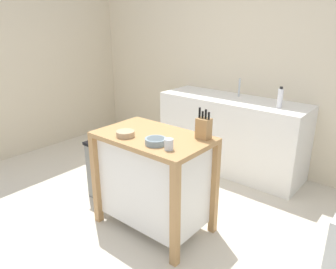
{
  "coord_description": "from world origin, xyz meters",
  "views": [
    {
      "loc": [
        1.87,
        -1.72,
        1.82
      ],
      "look_at": [
        0.14,
        0.38,
        0.85
      ],
      "focal_mm": 34.65,
      "sensor_mm": 36.0,
      "label": 1
    }
  ],
  "objects_px": {
    "bottle_spray_cleaner": "(280,98)",
    "sink_faucet": "(239,88)",
    "knife_block": "(204,128)",
    "kitchen_island": "(154,177)",
    "drinking_cup": "(169,144)",
    "bowl_stoneware_deep": "(156,141)",
    "trash_bin": "(106,170)",
    "bowl_ceramic_small": "(125,134)"
  },
  "relations": [
    {
      "from": "bottle_spray_cleaner",
      "to": "sink_faucet",
      "type": "bearing_deg",
      "value": 161.42
    },
    {
      "from": "knife_block",
      "to": "kitchen_island",
      "type": "bearing_deg",
      "value": -150.99
    },
    {
      "from": "knife_block",
      "to": "drinking_cup",
      "type": "height_order",
      "value": "knife_block"
    },
    {
      "from": "bowl_stoneware_deep",
      "to": "trash_bin",
      "type": "xyz_separation_m",
      "value": [
        -0.89,
        0.21,
        -0.61
      ]
    },
    {
      "from": "kitchen_island",
      "to": "knife_block",
      "type": "relative_size",
      "value": 3.89
    },
    {
      "from": "knife_block",
      "to": "bowl_stoneware_deep",
      "type": "xyz_separation_m",
      "value": [
        -0.21,
        -0.35,
        -0.06
      ]
    },
    {
      "from": "trash_bin",
      "to": "sink_faucet",
      "type": "height_order",
      "value": "sink_faucet"
    },
    {
      "from": "bowl_ceramic_small",
      "to": "trash_bin",
      "type": "distance_m",
      "value": 0.87
    },
    {
      "from": "kitchen_island",
      "to": "bowl_stoneware_deep",
      "type": "distance_m",
      "value": 0.47
    },
    {
      "from": "bowl_stoneware_deep",
      "to": "knife_block",
      "type": "bearing_deg",
      "value": 58.61
    },
    {
      "from": "bowl_ceramic_small",
      "to": "trash_bin",
      "type": "xyz_separation_m",
      "value": [
        -0.58,
        0.23,
        -0.6
      ]
    },
    {
      "from": "knife_block",
      "to": "bowl_stoneware_deep",
      "type": "bearing_deg",
      "value": -121.39
    },
    {
      "from": "knife_block",
      "to": "bottle_spray_cleaner",
      "type": "relative_size",
      "value": 1.11
    },
    {
      "from": "trash_bin",
      "to": "bottle_spray_cleaner",
      "type": "height_order",
      "value": "bottle_spray_cleaner"
    },
    {
      "from": "sink_faucet",
      "to": "knife_block",
      "type": "bearing_deg",
      "value": -72.71
    },
    {
      "from": "bowl_stoneware_deep",
      "to": "drinking_cup",
      "type": "bearing_deg",
      "value": -7.46
    },
    {
      "from": "bowl_ceramic_small",
      "to": "knife_block",
      "type": "bearing_deg",
      "value": 35.46
    },
    {
      "from": "bowl_ceramic_small",
      "to": "bowl_stoneware_deep",
      "type": "height_order",
      "value": "bowl_stoneware_deep"
    },
    {
      "from": "drinking_cup",
      "to": "trash_bin",
      "type": "height_order",
      "value": "drinking_cup"
    },
    {
      "from": "kitchen_island",
      "to": "sink_faucet",
      "type": "height_order",
      "value": "sink_faucet"
    },
    {
      "from": "knife_block",
      "to": "drinking_cup",
      "type": "xyz_separation_m",
      "value": [
        -0.06,
        -0.37,
        -0.05
      ]
    },
    {
      "from": "kitchen_island",
      "to": "bowl_ceramic_small",
      "type": "height_order",
      "value": "bowl_ceramic_small"
    },
    {
      "from": "trash_bin",
      "to": "sink_faucet",
      "type": "xyz_separation_m",
      "value": [
        0.64,
        1.6,
        0.71
      ]
    },
    {
      "from": "bowl_ceramic_small",
      "to": "bowl_stoneware_deep",
      "type": "relative_size",
      "value": 0.91
    },
    {
      "from": "bottle_spray_cleaner",
      "to": "kitchen_island",
      "type": "bearing_deg",
      "value": -108.77
    },
    {
      "from": "bowl_stoneware_deep",
      "to": "bottle_spray_cleaner",
      "type": "bearing_deg",
      "value": 78.03
    },
    {
      "from": "drinking_cup",
      "to": "sink_faucet",
      "type": "relative_size",
      "value": 0.39
    },
    {
      "from": "bowl_ceramic_small",
      "to": "drinking_cup",
      "type": "relative_size",
      "value": 1.8
    },
    {
      "from": "sink_faucet",
      "to": "bottle_spray_cleaner",
      "type": "distance_m",
      "value": 0.62
    },
    {
      "from": "sink_faucet",
      "to": "bottle_spray_cleaner",
      "type": "relative_size",
      "value": 0.97
    },
    {
      "from": "bowl_ceramic_small",
      "to": "drinking_cup",
      "type": "height_order",
      "value": "drinking_cup"
    },
    {
      "from": "bottle_spray_cleaner",
      "to": "knife_block",
      "type": "bearing_deg",
      "value": -95.87
    },
    {
      "from": "knife_block",
      "to": "bowl_ceramic_small",
      "type": "relative_size",
      "value": 1.64
    },
    {
      "from": "knife_block",
      "to": "bottle_spray_cleaner",
      "type": "height_order",
      "value": "knife_block"
    },
    {
      "from": "bowl_ceramic_small",
      "to": "sink_faucet",
      "type": "xyz_separation_m",
      "value": [
        0.07,
        1.84,
        0.11
      ]
    },
    {
      "from": "kitchen_island",
      "to": "knife_block",
      "type": "height_order",
      "value": "knife_block"
    },
    {
      "from": "knife_block",
      "to": "bowl_ceramic_small",
      "type": "distance_m",
      "value": 0.65
    },
    {
      "from": "bottle_spray_cleaner",
      "to": "bowl_stoneware_deep",
      "type": "bearing_deg",
      "value": -101.97
    },
    {
      "from": "knife_block",
      "to": "bowl_stoneware_deep",
      "type": "distance_m",
      "value": 0.41
    },
    {
      "from": "bowl_ceramic_small",
      "to": "bowl_stoneware_deep",
      "type": "distance_m",
      "value": 0.31
    },
    {
      "from": "bowl_stoneware_deep",
      "to": "trash_bin",
      "type": "bearing_deg",
      "value": 166.86
    },
    {
      "from": "drinking_cup",
      "to": "knife_block",
      "type": "bearing_deg",
      "value": 80.09
    }
  ]
}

